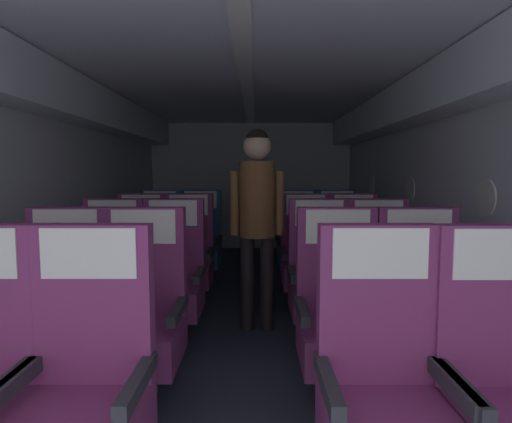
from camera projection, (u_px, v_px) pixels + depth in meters
name	position (u px, v px, depth m)	size (l,w,h in m)	color
ground	(248.00, 321.00, 3.76)	(3.59, 7.64, 0.02)	#2D3342
fuselage_shell	(249.00, 142.00, 3.89)	(3.47, 7.29, 2.16)	silver
seat_a_left_aisle	(86.00, 391.00, 1.64)	(0.50, 0.51, 1.07)	#38383D
seat_a_right_aisle	(512.00, 395.00, 1.62)	(0.50, 0.51, 1.07)	#38383D
seat_a_right_window	(386.00, 392.00, 1.64)	(0.50, 0.51, 1.07)	#38383D
seat_b_left_window	(64.00, 317.00, 2.49)	(0.50, 0.51, 1.07)	#38383D
seat_b_left_aisle	(143.00, 318.00, 2.48)	(0.50, 0.51, 1.07)	#38383D
seat_b_right_aisle	(425.00, 318.00, 2.48)	(0.50, 0.51, 1.07)	#38383D
seat_b_right_window	(342.00, 318.00, 2.47)	(0.50, 0.51, 1.07)	#38383D
seat_c_left_window	(113.00, 280.00, 3.33)	(0.50, 0.51, 1.07)	#38383D
seat_c_left_aisle	(174.00, 280.00, 3.33)	(0.50, 0.51, 1.07)	#38383D
seat_c_right_aisle	(383.00, 281.00, 3.31)	(0.50, 0.51, 1.07)	#38383D
seat_c_right_window	(322.00, 280.00, 3.33)	(0.50, 0.51, 1.07)	#38383D
seat_d_left_window	(142.00, 259.00, 4.17)	(0.50, 0.51, 1.07)	#38383D
seat_d_left_aisle	(190.00, 259.00, 4.18)	(0.50, 0.51, 1.07)	#38383D
seat_d_right_aisle	(357.00, 259.00, 4.16)	(0.50, 0.51, 1.07)	#38383D
seat_d_right_window	(308.00, 259.00, 4.15)	(0.50, 0.51, 1.07)	#38383D
seat_e_left_window	(161.00, 244.00, 5.02)	(0.50, 0.51, 1.07)	#38383D
seat_e_left_aisle	(202.00, 244.00, 5.00)	(0.50, 0.51, 1.07)	#38383D
seat_e_right_aisle	(340.00, 244.00, 5.01)	(0.50, 0.51, 1.07)	#38383D
seat_e_right_window	(299.00, 244.00, 5.01)	(0.50, 0.51, 1.07)	#38383D
flight_attendant	(259.00, 207.00, 3.44)	(0.43, 0.28, 1.62)	black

